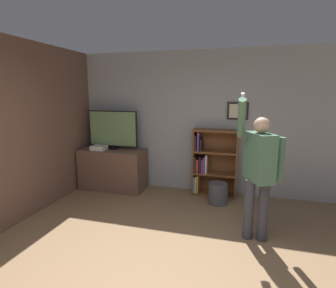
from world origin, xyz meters
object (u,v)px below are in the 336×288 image
Objects in this scene: bookshelf at (210,163)px; game_console at (99,148)px; television at (113,130)px; waste_bin at (218,193)px; person at (259,168)px.

game_console is at bearing -171.84° from bookshelf.
television is at bearing 36.07° from game_console.
waste_bin is (0.19, -0.39, -0.44)m from bookshelf.
waste_bin is at bearing -2.01° from game_console.
game_console is (-0.23, -0.17, -0.35)m from television.
person reaches higher than bookshelf.
person is 5.25× the size of waste_bin.
person is 1.43m from waste_bin.
bookshelf is at bearing 115.78° from waste_bin.
person is at bearing -25.62° from television.
television reaches higher than game_console.
bookshelf is 0.62m from waste_bin.
bookshelf is (2.16, 0.31, -0.23)m from game_console.
person is (2.69, -1.29, -0.22)m from television.
television is 0.81× the size of bookshelf.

